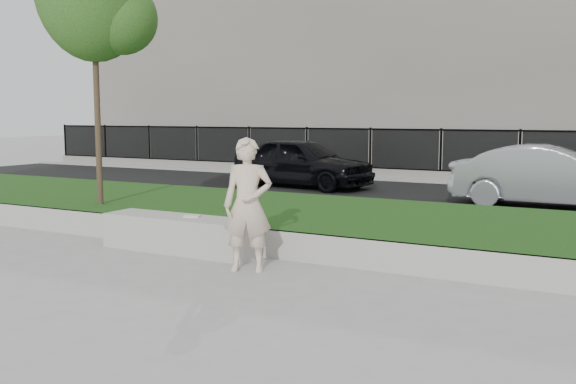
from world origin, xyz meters
The scene contains 12 objects.
ground centered at (0.00, 0.00, 0.00)m, with size 90.00×90.00×0.00m, color gray.
grass_bank centered at (0.00, 3.00, 0.20)m, with size 34.00×4.00×0.40m, color black.
grass_kerb centered at (0.00, 1.04, 0.20)m, with size 34.00×0.08×0.40m, color #9A9790.
street centered at (0.00, 8.50, 0.02)m, with size 34.00×7.00×0.04m, color black.
far_pavement centered at (0.00, 13.00, 0.06)m, with size 34.00×3.00×0.12m, color gray.
iron_fence centered at (0.00, 12.00, 0.54)m, with size 32.00×0.30×1.50m.
building_facade centered at (0.00, 20.00, 5.00)m, with size 34.00×10.00×10.00m, color slate.
stone_bench centered at (-1.41, 0.80, 0.26)m, with size 2.52×0.63×0.52m, color #9A9790.
man centered at (0.08, 0.25, 0.86)m, with size 0.63×0.41×1.72m, color beige.
book centered at (-1.26, 0.85, 0.53)m, with size 0.23×0.16×0.03m, color beige.
car_dark centered at (-3.56, 8.88, 0.72)m, with size 1.62×4.02×1.37m, color black.
car_silver centered at (2.85, 7.88, 0.70)m, with size 1.40×4.02×1.32m, color #969A9E.
Camera 1 is at (4.39, -6.64, 2.00)m, focal length 40.00 mm.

